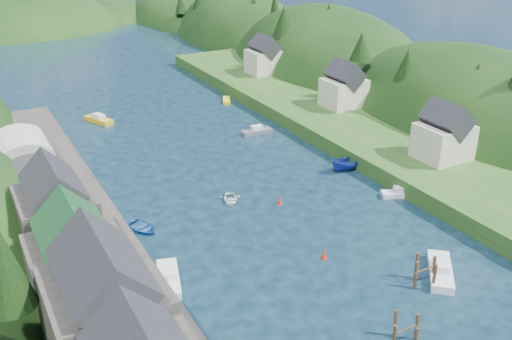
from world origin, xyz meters
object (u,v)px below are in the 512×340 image
piling_cluster_far (425,274)px  channel_buoy_near (324,255)px  channel_buoy_far (280,201)px  piling_cluster_near (405,334)px

piling_cluster_far → channel_buoy_near: size_ratio=3.23×
piling_cluster_far → channel_buoy_near: piling_cluster_far is taller
piling_cluster_far → channel_buoy_near: 10.76m
piling_cluster_far → channel_buoy_far: bearing=100.3°
piling_cluster_near → channel_buoy_near: bearing=83.7°
piling_cluster_far → channel_buoy_far: (-3.97, 21.91, -0.72)m
piling_cluster_near → channel_buoy_far: size_ratio=2.97×
piling_cluster_far → channel_buoy_near: (-6.24, 8.74, -0.72)m
piling_cluster_near → piling_cluster_far: (7.85, 5.77, 0.14)m
piling_cluster_near → channel_buoy_far: (3.88, 27.68, -0.59)m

